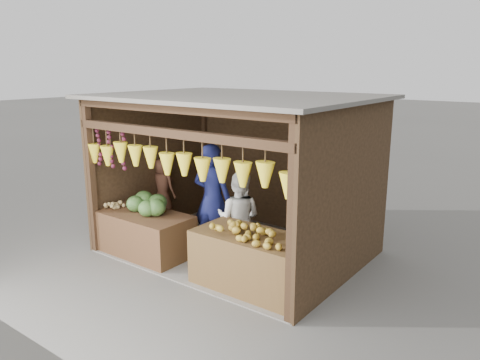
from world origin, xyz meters
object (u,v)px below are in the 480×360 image
man_standing (212,199)px  woman_standing (239,218)px  counter_left (144,234)px  vendor_seated (163,187)px  counter_right (254,262)px

man_standing → woman_standing: size_ratio=1.27×
counter_left → man_standing: man_standing is taller
woman_standing → vendor_seated: (-2.16, 0.44, 0.09)m
counter_right → man_standing: (-1.34, 0.69, 0.54)m
man_standing → vendor_seated: man_standing is taller
counter_left → man_standing: size_ratio=0.87×
man_standing → counter_left: bearing=30.8°
man_standing → woman_standing: 0.63m
vendor_seated → woman_standing: bearing=169.0°
man_standing → woman_standing: man_standing is taller
counter_right → vendor_seated: bearing=159.8°
man_standing → woman_standing: bearing=164.9°
counter_left → vendor_seated: (-0.68, 1.12, 0.48)m
man_standing → vendor_seated: size_ratio=1.70×
man_standing → vendor_seated: bearing=-23.1°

